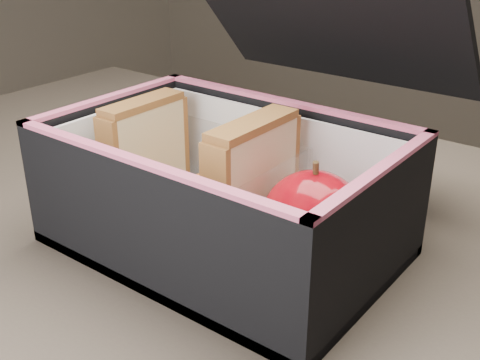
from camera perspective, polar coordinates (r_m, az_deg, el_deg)
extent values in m
cube|color=brown|center=(0.53, -0.94, -9.15)|extent=(1.20, 0.80, 0.03)
cube|color=#382D26|center=(1.27, -10.59, -7.65)|extent=(0.05, 0.05, 0.72)
cube|color=black|center=(0.60, 8.12, 14.82)|extent=(0.28, 0.13, 0.14)
cube|color=#D3B182|center=(0.59, -9.46, 2.78)|extent=(0.01, 0.09, 0.09)
cube|color=#B1575E|center=(0.59, -8.93, 2.29)|extent=(0.01, 0.08, 0.09)
cube|color=#D3B182|center=(0.58, -8.44, 2.46)|extent=(0.01, 0.09, 0.09)
cube|color=brown|center=(0.57, -9.27, 7.18)|extent=(0.02, 0.09, 0.01)
cube|color=#D3B182|center=(0.51, 0.46, -0.08)|extent=(0.01, 0.09, 0.10)
cube|color=#B1575E|center=(0.51, 1.18, -0.72)|extent=(0.01, 0.09, 0.09)
cube|color=#D3B182|center=(0.50, 1.92, -0.55)|extent=(0.01, 0.09, 0.10)
cube|color=brown|center=(0.49, 1.24, 5.27)|extent=(0.03, 0.10, 0.01)
cylinder|color=orange|center=(0.58, -2.46, -1.62)|extent=(0.01, 0.09, 0.01)
cylinder|color=orange|center=(0.57, -3.30, -0.67)|extent=(0.02, 0.09, 0.01)
cylinder|color=orange|center=(0.57, -1.15, 0.26)|extent=(0.02, 0.09, 0.01)
cylinder|color=orange|center=(0.58, -1.77, -1.61)|extent=(0.01, 0.09, 0.01)
cylinder|color=orange|center=(0.53, -5.60, -2.94)|extent=(0.02, 0.09, 0.01)
cylinder|color=orange|center=(0.54, -4.86, -1.36)|extent=(0.02, 0.09, 0.01)
cylinder|color=orange|center=(0.56, -4.22, -2.90)|extent=(0.03, 0.09, 0.01)
cylinder|color=orange|center=(0.57, -2.80, -1.08)|extent=(0.02, 0.09, 0.01)
cylinder|color=orange|center=(0.57, -2.66, 0.51)|extent=(0.02, 0.09, 0.01)
cylinder|color=orange|center=(0.58, -1.26, -1.75)|extent=(0.03, 0.09, 0.01)
cube|color=white|center=(0.49, 6.42, -7.81)|extent=(0.09, 0.09, 0.01)
ellipsoid|color=#8A000D|center=(0.47, 6.94, -3.53)|extent=(0.10, 0.10, 0.07)
cylinder|color=#412E17|center=(0.45, 7.20, 1.02)|extent=(0.01, 0.01, 0.01)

